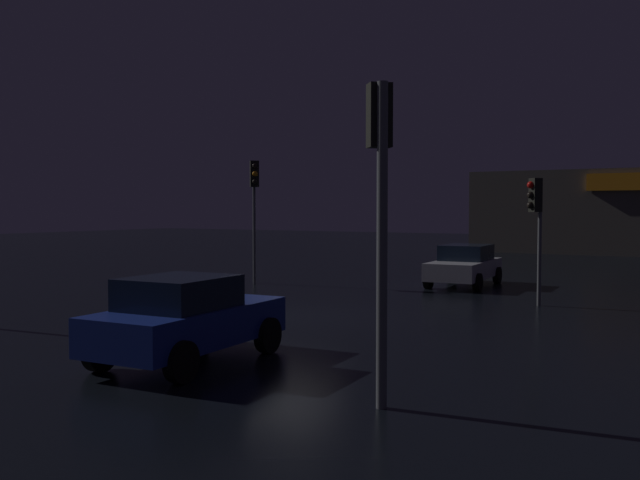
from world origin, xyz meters
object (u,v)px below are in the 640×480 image
object	(u,v)px
traffic_signal_main	(254,190)
car_far	(187,318)
traffic_signal_cross_right	(536,210)
traffic_signal_opposite	(380,183)
car_near	(465,265)

from	to	relation	value
traffic_signal_main	car_far	size ratio (longest dim) A/B	1.12
traffic_signal_cross_right	car_far	distance (m)	11.51
traffic_signal_opposite	car_near	bearing A→B (deg)	104.50
traffic_signal_main	traffic_signal_opposite	distance (m)	16.49
traffic_signal_main	car_near	distance (m)	8.21
car_near	car_far	distance (m)	14.76
car_near	car_far	bearing A→B (deg)	-90.91
traffic_signal_opposite	car_far	xyz separation A→B (m)	(-4.25, 0.76, -2.35)
car_far	traffic_signal_main	bearing A→B (deg)	120.54
traffic_signal_opposite	car_near	size ratio (longest dim) A/B	1.04
traffic_signal_main	traffic_signal_cross_right	xyz separation A→B (m)	(10.48, -0.77, -0.71)
traffic_signal_opposite	car_far	distance (m)	4.91
traffic_signal_opposite	traffic_signal_main	bearing A→B (deg)	131.99
car_near	traffic_signal_opposite	bearing A→B (deg)	-75.50
traffic_signal_opposite	traffic_signal_cross_right	bearing A→B (deg)	92.75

